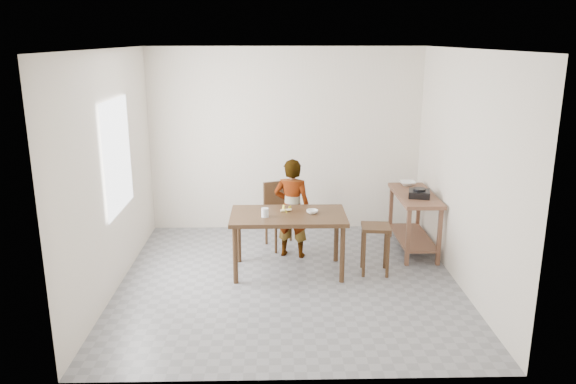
{
  "coord_description": "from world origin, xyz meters",
  "views": [
    {
      "loc": [
        -0.16,
        -6.18,
        2.82
      ],
      "look_at": [
        0.0,
        0.4,
        1.0
      ],
      "focal_mm": 35.0,
      "sensor_mm": 36.0,
      "label": 1
    }
  ],
  "objects_px": {
    "prep_counter": "(414,222)",
    "dining_chair": "(283,216)",
    "child": "(292,208)",
    "stool": "(375,249)",
    "dining_table": "(288,243)"
  },
  "relations": [
    {
      "from": "prep_counter",
      "to": "dining_chair",
      "type": "bearing_deg",
      "value": 174.67
    },
    {
      "from": "dining_chair",
      "to": "stool",
      "type": "relative_size",
      "value": 1.46
    },
    {
      "from": "dining_table",
      "to": "child",
      "type": "relative_size",
      "value": 1.06
    },
    {
      "from": "dining_table",
      "to": "prep_counter",
      "type": "bearing_deg",
      "value": 22.15
    },
    {
      "from": "prep_counter",
      "to": "child",
      "type": "xyz_separation_m",
      "value": [
        -1.66,
        -0.17,
        0.26
      ]
    },
    {
      "from": "dining_table",
      "to": "child",
      "type": "bearing_deg",
      "value": 83.06
    },
    {
      "from": "dining_table",
      "to": "dining_chair",
      "type": "bearing_deg",
      "value": 92.92
    },
    {
      "from": "dining_table",
      "to": "child",
      "type": "xyz_separation_m",
      "value": [
        0.06,
        0.53,
        0.29
      ]
    },
    {
      "from": "prep_counter",
      "to": "dining_chair",
      "type": "height_order",
      "value": "dining_chair"
    },
    {
      "from": "dining_table",
      "to": "dining_chair",
      "type": "distance_m",
      "value": 0.87
    },
    {
      "from": "child",
      "to": "stool",
      "type": "relative_size",
      "value": 2.16
    },
    {
      "from": "child",
      "to": "stool",
      "type": "bearing_deg",
      "value": 164.7
    },
    {
      "from": "child",
      "to": "prep_counter",
      "type": "bearing_deg",
      "value": -159.18
    },
    {
      "from": "dining_table",
      "to": "prep_counter",
      "type": "xyz_separation_m",
      "value": [
        1.72,
        0.7,
        0.03
      ]
    },
    {
      "from": "prep_counter",
      "to": "stool",
      "type": "distance_m",
      "value": 1.0
    }
  ]
}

